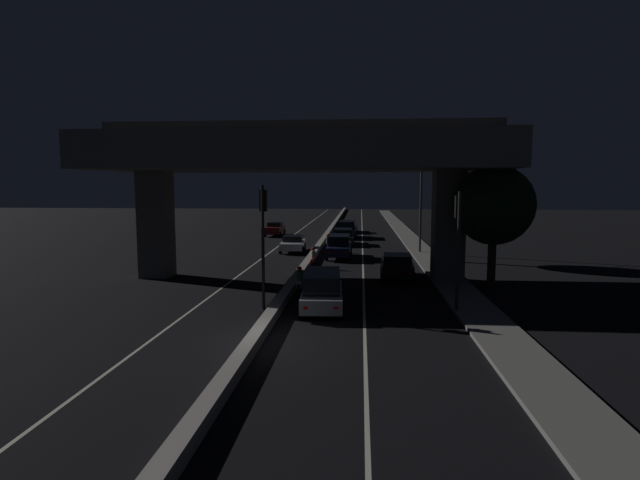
% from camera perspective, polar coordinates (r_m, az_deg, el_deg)
% --- Properties ---
extents(ground_plane, '(200.00, 200.00, 0.00)m').
position_cam_1_polar(ground_plane, '(18.10, -7.27, -11.52)').
color(ground_plane, black).
extents(lane_line_left_inner, '(0.12, 126.00, 0.00)m').
position_cam_1_polar(lane_line_left_inner, '(52.68, -3.48, 0.24)').
color(lane_line_left_inner, beige).
rests_on(lane_line_left_inner, ground_plane).
extents(lane_line_right_inner, '(0.12, 126.00, 0.00)m').
position_cam_1_polar(lane_line_right_inner, '(52.15, 4.86, 0.17)').
color(lane_line_right_inner, beige).
rests_on(lane_line_right_inner, ground_plane).
extents(median_divider, '(0.49, 126.00, 0.42)m').
position_cam_1_polar(median_divider, '(52.25, 0.67, 0.44)').
color(median_divider, gray).
rests_on(median_divider, ground_plane).
extents(sidewalk_right, '(2.01, 126.00, 0.15)m').
position_cam_1_polar(sidewalk_right, '(45.47, 11.04, -0.72)').
color(sidewalk_right, slate).
rests_on(sidewalk_right, ground_plane).
extents(elevated_overpass, '(23.27, 9.05, 9.24)m').
position_cam_1_polar(elevated_overpass, '(29.26, -2.49, 9.25)').
color(elevated_overpass, '#5B5956').
rests_on(elevated_overpass, ground_plane).
extents(traffic_light_left_of_median, '(0.30, 0.49, 5.53)m').
position_cam_1_polar(traffic_light_left_of_median, '(22.08, -6.52, 1.64)').
color(traffic_light_left_of_median, black).
rests_on(traffic_light_left_of_median, ground_plane).
extents(traffic_light_right_of_median, '(0.30, 0.49, 5.27)m').
position_cam_1_polar(traffic_light_right_of_median, '(22.07, 15.53, 1.02)').
color(traffic_light_right_of_median, black).
rests_on(traffic_light_right_of_median, ground_plane).
extents(street_lamp, '(2.67, 0.32, 8.94)m').
position_cam_1_polar(street_lamp, '(40.93, 10.99, 5.79)').
color(street_lamp, '#2D2D30').
rests_on(street_lamp, ground_plane).
extents(car_silver_lead, '(2.08, 4.56, 1.68)m').
position_cam_1_polar(car_silver_lead, '(22.29, 0.27, -5.71)').
color(car_silver_lead, gray).
rests_on(car_silver_lead, ground_plane).
extents(car_black_second, '(2.08, 4.37, 1.46)m').
position_cam_1_polar(car_black_second, '(30.01, 8.79, -2.90)').
color(car_black_second, black).
rests_on(car_black_second, ground_plane).
extents(car_dark_blue_third, '(1.89, 4.69, 1.76)m').
position_cam_1_polar(car_dark_blue_third, '(37.97, 2.21, -0.70)').
color(car_dark_blue_third, '#141938').
rests_on(car_dark_blue_third, ground_plane).
extents(car_dark_green_fourth, '(2.14, 4.49, 1.50)m').
position_cam_1_polar(car_dark_green_fourth, '(46.62, 2.68, 0.44)').
color(car_dark_green_fourth, black).
rests_on(car_dark_green_fourth, ground_plane).
extents(car_dark_blue_fifth, '(2.02, 4.69, 1.79)m').
position_cam_1_polar(car_dark_blue_fifth, '(52.69, 3.17, 1.27)').
color(car_dark_blue_fifth, '#141938').
rests_on(car_dark_blue_fifth, ground_plane).
extents(car_dark_green_sixth, '(2.15, 4.55, 1.41)m').
position_cam_1_polar(car_dark_green_sixth, '(58.95, 3.28, 1.59)').
color(car_dark_green_sixth, black).
rests_on(car_dark_green_sixth, ground_plane).
extents(car_white_lead_oncoming, '(2.11, 4.22, 1.35)m').
position_cam_1_polar(car_white_lead_oncoming, '(41.55, -3.12, -0.41)').
color(car_white_lead_oncoming, silver).
rests_on(car_white_lead_oncoming, ground_plane).
extents(car_dark_red_second_oncoming, '(1.84, 4.34, 1.47)m').
position_cam_1_polar(car_dark_red_second_oncoming, '(55.06, -5.17, 1.28)').
color(car_dark_red_second_oncoming, '#591414').
rests_on(car_dark_red_second_oncoming, ground_plane).
extents(motorcycle_white_filtering_near, '(0.33, 1.90, 1.42)m').
position_cam_1_polar(motorcycle_white_filtering_near, '(25.47, -2.35, -4.85)').
color(motorcycle_white_filtering_near, black).
rests_on(motorcycle_white_filtering_near, ground_plane).
extents(motorcycle_red_filtering_mid, '(0.34, 1.83, 1.44)m').
position_cam_1_polar(motorcycle_red_filtering_mid, '(33.17, -0.78, -2.23)').
color(motorcycle_red_filtering_mid, black).
rests_on(motorcycle_red_filtering_mid, ground_plane).
extents(motorcycle_black_filtering_far, '(0.34, 1.91, 1.49)m').
position_cam_1_polar(motorcycle_black_filtering_far, '(41.58, 0.91, -0.49)').
color(motorcycle_black_filtering_far, black).
rests_on(motorcycle_black_filtering_far, ground_plane).
extents(pedestrian_on_sidewalk, '(0.31, 0.31, 1.64)m').
position_cam_1_polar(pedestrian_on_sidewalk, '(29.88, 15.30, -2.70)').
color(pedestrian_on_sidewalk, black).
rests_on(pedestrian_on_sidewalk, sidewalk_right).
extents(roadside_tree_kerbside_near, '(4.27, 4.27, 6.61)m').
position_cam_1_polar(roadside_tree_kerbside_near, '(28.18, 19.24, 3.76)').
color(roadside_tree_kerbside_near, '#2D2116').
rests_on(roadside_tree_kerbside_near, ground_plane).
extents(roadside_tree_kerbside_mid, '(4.06, 4.06, 7.07)m').
position_cam_1_polar(roadside_tree_kerbside_mid, '(37.03, 15.91, 5.26)').
color(roadside_tree_kerbside_mid, '#2D2116').
rests_on(roadside_tree_kerbside_mid, ground_plane).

